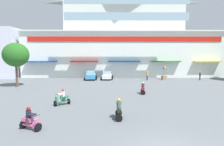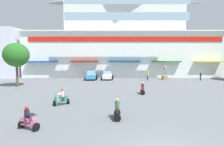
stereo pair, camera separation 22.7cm
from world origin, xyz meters
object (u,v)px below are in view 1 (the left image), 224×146
object	(u,v)px
scooter_rider_2	(143,89)
pedestrian_1	(200,75)
parked_car_1	(107,75)
scooter_rider_4	(30,121)
parked_car_0	(91,75)
pedestrian_0	(147,75)
plaza_tree_0	(16,55)
balloon_vendor_cart	(164,74)
scooter_rider_1	(119,110)
scooter_rider_0	(62,98)

from	to	relation	value
scooter_rider_2	pedestrian_1	bearing A→B (deg)	43.71
parked_car_1	scooter_rider_4	xyz separation A→B (m)	(-4.48, -24.58, -0.14)
parked_car_0	pedestrian_0	world-z (taller)	pedestrian_0
parked_car_1	scooter_rider_2	bearing A→B (deg)	-71.45
plaza_tree_0	scooter_rider_2	xyz separation A→B (m)	(17.64, -5.27, -4.04)
scooter_rider_4	parked_car_1	bearing A→B (deg)	79.67
plaza_tree_0	pedestrian_0	size ratio (longest dim) A/B	3.77
parked_car_0	scooter_rider_2	bearing A→B (deg)	-60.19
parked_car_0	plaza_tree_0	bearing A→B (deg)	-141.40
scooter_rider_4	balloon_vendor_cart	world-z (taller)	balloon_vendor_cart
plaza_tree_0	parked_car_0	distance (m)	13.41
scooter_rider_1	pedestrian_1	distance (m)	26.08
pedestrian_1	balloon_vendor_cart	bearing A→B (deg)	171.02
scooter_rider_0	pedestrian_1	size ratio (longest dim) A/B	0.97
scooter_rider_0	pedestrian_0	bearing A→B (deg)	56.64
scooter_rider_4	scooter_rider_0	bearing A→B (deg)	84.45
plaza_tree_0	parked_car_0	bearing A→B (deg)	38.60
parked_car_1	balloon_vendor_cart	distance (m)	10.71
pedestrian_0	pedestrian_1	xyz separation A→B (m)	(9.60, -0.20, -0.03)
parked_car_1	scooter_rider_1	bearing A→B (deg)	-86.80
scooter_rider_1	scooter_rider_2	bearing A→B (deg)	69.79
pedestrian_1	plaza_tree_0	bearing A→B (deg)	-167.63
scooter_rider_0	scooter_rider_1	distance (m)	6.48
parked_car_1	balloon_vendor_cart	xyz separation A→B (m)	(10.68, -0.74, 0.36)
balloon_vendor_cart	scooter_rider_2	bearing A→B (deg)	-115.48
plaza_tree_0	scooter_rider_0	xyz separation A→B (m)	(9.18, -10.32, -4.01)
parked_car_0	scooter_rider_0	bearing A→B (deg)	-92.67
parked_car_1	scooter_rider_0	xyz separation A→B (m)	(-3.90, -18.64, -0.10)
parked_car_1	plaza_tree_0	bearing A→B (deg)	-147.54
balloon_vendor_cart	scooter_rider_4	bearing A→B (deg)	-122.46
pedestrian_1	balloon_vendor_cart	distance (m)	6.36
scooter_rider_1	pedestrian_0	xyz separation A→B (m)	(6.10, 21.01, 0.31)
plaza_tree_0	pedestrian_1	xyz separation A→B (m)	(30.04, 6.59, -3.72)
scooter_rider_2	scooter_rider_0	bearing A→B (deg)	-149.17
scooter_rider_1	balloon_vendor_cart	distance (m)	23.76
balloon_vendor_cart	plaza_tree_0	bearing A→B (deg)	-162.31
scooter_rider_1	scooter_rider_0	bearing A→B (deg)	142.85
parked_car_0	pedestrian_0	size ratio (longest dim) A/B	2.53
parked_car_0	scooter_rider_2	xyz separation A→B (m)	(7.61, -13.28, -0.19)
plaza_tree_0	scooter_rider_1	distance (m)	20.60
scooter_rider_2	pedestrian_1	size ratio (longest dim) A/B	0.93
scooter_rider_2	parked_car_1	bearing A→B (deg)	108.55
parked_car_1	scooter_rider_2	size ratio (longest dim) A/B	3.05
parked_car_0	parked_car_1	xyz separation A→B (m)	(3.05, 0.31, -0.06)
parked_car_0	pedestrian_1	world-z (taller)	parked_car_0
plaza_tree_0	parked_car_1	world-z (taller)	plaza_tree_0
plaza_tree_0	scooter_rider_1	bearing A→B (deg)	-44.77
plaza_tree_0	parked_car_1	distance (m)	15.99
scooter_rider_4	pedestrian_0	distance (m)	25.90
scooter_rider_0	scooter_rider_4	world-z (taller)	scooter_rider_0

